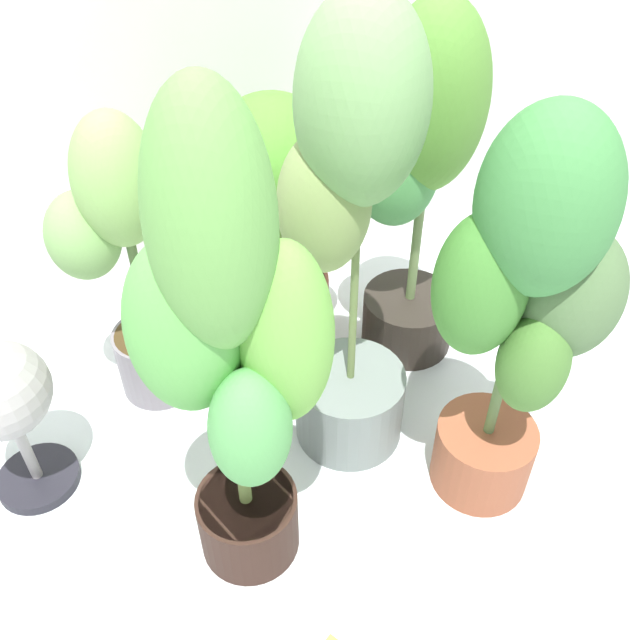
% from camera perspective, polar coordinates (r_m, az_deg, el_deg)
% --- Properties ---
extents(ground_plane, '(8.00, 8.00, 0.00)m').
position_cam_1_polar(ground_plane, '(1.65, 2.18, -11.87)').
color(ground_plane, silver).
rests_on(ground_plane, ground).
extents(potted_plant_front_right, '(0.39, 0.29, 0.90)m').
position_cam_1_polar(potted_plant_front_right, '(1.29, 16.38, 1.45)').
color(potted_plant_front_right, '#974F34').
rests_on(potted_plant_front_right, ground).
extents(potted_plant_back_left, '(0.32, 0.25, 0.75)m').
position_cam_1_polar(potted_plant_back_left, '(1.59, -15.74, 5.00)').
color(potted_plant_back_left, slate).
rests_on(potted_plant_back_left, ground).
extents(potted_plant_back_right, '(0.36, 0.34, 0.91)m').
position_cam_1_polar(potted_plant_back_right, '(1.62, 7.92, 12.09)').
color(potted_plant_back_right, '#2C251F').
rests_on(potted_plant_back_right, ground).
extents(potted_plant_front_left, '(0.33, 0.30, 1.01)m').
position_cam_1_polar(potted_plant_front_left, '(1.10, -7.20, -2.33)').
color(potted_plant_front_left, '#321E17').
rests_on(potted_plant_front_left, ground).
extents(potted_plant_back_center, '(0.41, 0.34, 0.69)m').
position_cam_1_polar(potted_plant_back_center, '(1.70, -3.88, 8.97)').
color(potted_plant_back_center, '#994B3C').
rests_on(potted_plant_back_center, ground).
extents(potted_plant_center, '(0.31, 0.29, 1.02)m').
position_cam_1_polar(potted_plant_center, '(1.33, 2.44, 6.61)').
color(potted_plant_center, slate).
rests_on(potted_plant_center, ground).
extents(floor_fan, '(0.29, 0.29, 0.41)m').
position_cam_1_polar(floor_fan, '(1.54, -24.43, -5.94)').
color(floor_fan, '#222029').
rests_on(floor_fan, ground).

